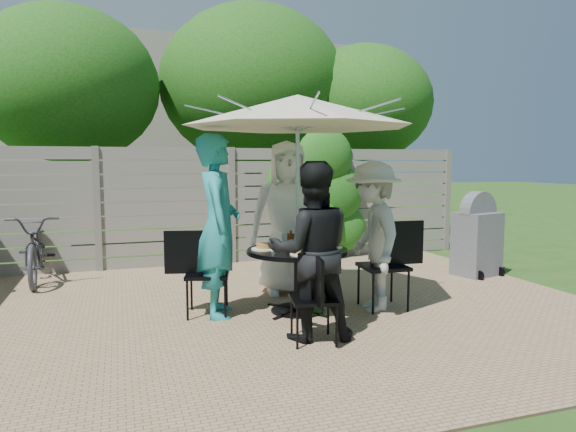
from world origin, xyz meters
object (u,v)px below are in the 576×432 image
object	(u,v)px
bicycle	(38,248)
person_right	(373,236)
chair_front	(314,317)
umbrella	(298,111)
chair_left	(206,291)
glass_left	(274,244)
chair_right	(384,283)
plate_front	(303,252)
person_back	(287,218)
plate_left	(264,247)
patio_table	(297,268)
coffee_cup	(303,240)
person_front	(311,252)
plate_right	(331,246)
syrup_jug	(291,241)
glass_front	(311,246)
plate_back	(293,241)
glass_back	(285,239)
person_left	(218,226)
bbq_grill	(477,238)
chair_back	(286,268)

from	to	relation	value
bicycle	person_right	bearing A→B (deg)	-38.43
chair_front	umbrella	bearing A→B (deg)	-0.13
chair_left	glass_left	world-z (taller)	chair_left
chair_right	bicycle	bearing A→B (deg)	-31.03
plate_front	umbrella	bearing A→B (deg)	79.31
person_back	umbrella	bearing A→B (deg)	-90.00
chair_front	plate_left	distance (m)	1.13
chair_right	bicycle	xyz separation A→B (m)	(-3.80, 2.66, 0.17)
patio_table	coffee_cup	xyz separation A→B (m)	(0.14, 0.20, 0.27)
umbrella	person_right	world-z (taller)	umbrella
person_front	plate_front	distance (m)	0.48
plate_right	syrup_jug	size ratio (longest dim) A/B	1.62
person_right	plate_left	distance (m)	1.19
chair_front	glass_front	bearing A→B (deg)	-8.60
plate_back	bicycle	bearing A→B (deg)	143.84
plate_back	person_right	bearing A→B (deg)	-34.14
umbrella	glass_back	xyz separation A→B (m)	(-0.05, 0.27, -1.37)
person_left	chair_front	world-z (taller)	person_left
plate_back	bbq_grill	bearing A→B (deg)	10.39
person_left	syrup_jug	xyz separation A→B (m)	(0.77, -0.09, -0.17)
chair_left	chair_front	bearing A→B (deg)	-41.72
plate_left	plate_front	world-z (taller)	same
chair_front	plate_right	bearing A→B (deg)	-20.61
patio_table	umbrella	bearing A→B (deg)	90.00
coffee_cup	plate_right	bearing A→B (deg)	-50.92
person_right	syrup_jug	size ratio (longest dim) A/B	10.19
person_back	chair_left	distance (m)	1.43
glass_front	glass_back	bearing A→B (deg)	101.31
patio_table	person_front	world-z (taller)	person_front
chair_back	chair_right	bearing A→B (deg)	39.27
plate_right	person_right	bearing A→B (deg)	-10.69
person_left	plate_front	world-z (taller)	person_left
chair_back	glass_front	xyz separation A→B (m)	(-0.12, -1.22, 0.47)
patio_table	person_right	world-z (taller)	person_right
chair_front	person_front	bearing A→B (deg)	-0.12
person_back	plate_right	size ratio (longest dim) A/B	7.21
plate_right	patio_table	bearing A→B (deg)	169.31
coffee_cup	person_left	bearing A→B (deg)	-177.38
chair_front	chair_right	xyz separation A→B (m)	(1.13, 0.77, 0.05)
glass_left	chair_left	bearing A→B (deg)	160.79
glass_back	bbq_grill	distance (m)	3.14
person_front	patio_table	bearing A→B (deg)	-90.00
plate_left	coffee_cup	world-z (taller)	coffee_cup
chair_back	bicycle	bearing A→B (deg)	-112.04
person_back	chair_right	xyz separation A→B (m)	(0.80, -0.99, -0.64)
chair_back	glass_back	size ratio (longest dim) A/B	7.04
glass_front	plate_left	bearing A→B (deg)	140.13
glass_left	bicycle	size ratio (longest dim) A/B	0.08
plate_left	glass_front	size ratio (longest dim) A/B	1.86
glass_front	chair_right	bearing A→B (deg)	6.20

